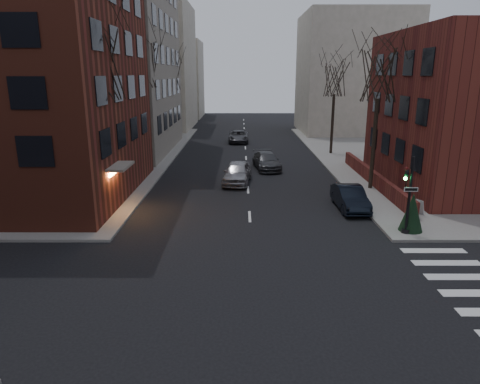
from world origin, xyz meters
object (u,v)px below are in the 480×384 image
tree_left_c (170,74)px  car_lane_gray (267,161)px  tree_right_a (380,74)px  tree_right_b (335,79)px  tree_left_b (143,63)px  parked_sedan (350,198)px  evergreen_shrub (412,212)px  streetlamp_far (179,106)px  sandwich_board (417,207)px  car_lane_far (239,136)px  streetlamp_near (143,124)px  tree_left_a (98,67)px  car_lane_silver (237,172)px  traffic_signal (408,200)px

tree_left_c → car_lane_gray: bearing=-54.9°
tree_right_a → tree_right_b: bearing=90.0°
tree_left_b → parked_sedan: 21.19m
evergreen_shrub → tree_left_b: bearing=135.8°
tree_left_c → streetlamp_far: bearing=73.3°
car_lane_gray → sandwich_board: bearing=-65.7°
tree_right_b → evergreen_shrub: 23.57m
parked_sedan → car_lane_far: (-7.00, 26.66, -0.02)m
parked_sedan → sandwich_board: bearing=-23.4°
car_lane_far → streetlamp_near: bearing=-112.0°
tree_left_a → streetlamp_near: (0.60, 8.00, -4.23)m
streetlamp_near → streetlamp_far: same height
parked_sedan → streetlamp_far: bearing=115.4°
parked_sedan → sandwich_board: 3.85m
car_lane_far → tree_left_a: bearing=-106.8°
tree_left_b → tree_right_a: 19.35m
tree_right_a → car_lane_far: size_ratio=1.92×
tree_right_a → car_lane_silver: bearing=168.2°
tree_left_a → tree_left_c: (0.00, 26.00, -0.44)m
streetlamp_far → car_lane_silver: size_ratio=1.31×
car_lane_silver → car_lane_gray: bearing=69.5°
tree_left_b → streetlamp_near: tree_left_b is taller
tree_left_b → car_lane_far: size_ratio=2.14×
tree_left_a → car_lane_silver: 12.60m
tree_right_a → sandwich_board: tree_right_a is taller
tree_left_a → sandwich_board: tree_left_a is taller
tree_right_a → evergreen_shrub: bearing=-92.9°
tree_right_b → evergreen_shrub: tree_right_b is taller
tree_left_b → parked_sedan: size_ratio=2.47×
tree_left_b → car_lane_gray: 13.39m
car_lane_gray → sandwich_board: car_lane_gray is taller
traffic_signal → evergreen_shrub: traffic_signal is taller
car_lane_far → traffic_signal: bearing=-74.1°
traffic_signal → tree_left_a: size_ratio=0.39×
traffic_signal → car_lane_far: size_ratio=0.79×
streetlamp_far → car_lane_gray: streetlamp_far is taller
traffic_signal → tree_right_a: (0.86, 9.01, 6.12)m
tree_right_a → car_lane_gray: bearing=135.3°
tree_left_c → car_lane_far: size_ratio=1.92×
tree_right_a → tree_right_b: (0.00, 14.00, -0.44)m
tree_left_b → evergreen_shrub: (17.16, -16.67, -7.76)m
tree_left_a → parked_sedan: 16.89m
tree_right_a → tree_right_b: tree_right_a is taller
tree_right_b → parked_sedan: 19.92m
tree_left_c → tree_right_a: bearing=-51.3°
tree_left_c → tree_right_a: same height
car_lane_silver → tree_left_a: bearing=-136.6°
tree_left_c → tree_right_a: 28.17m
tree_right_a → sandwich_board: (0.96, -5.96, -7.44)m
tree_left_a → tree_right_b: 25.19m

